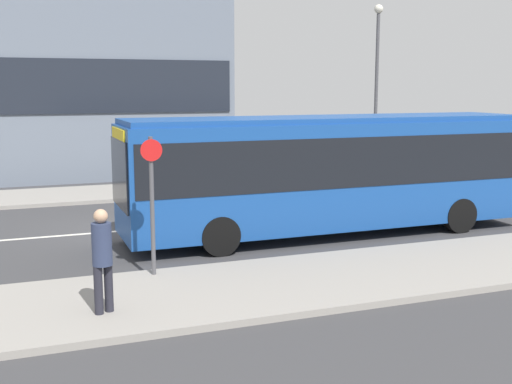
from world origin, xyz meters
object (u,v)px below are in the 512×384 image
Objects in this scene: pedestrian_near_stop at (102,254)px; street_lamp at (377,75)px; bus_stop_sign at (152,195)px; parked_car_0 at (455,172)px; city_bus at (329,167)px.

street_lamp is (12.81, 12.39, 3.28)m from pedestrian_near_stop.
parked_car_0 is at bearing 30.48° from bus_stop_sign.
city_bus reaches higher than bus_stop_sign.
parked_car_0 is at bearing -170.14° from pedestrian_near_stop.
parked_car_0 is 1.41× the size of bus_stop_sign.
bus_stop_sign is at bearing -149.52° from parked_car_0.
bus_stop_sign is 15.79m from street_lamp.
city_bus is at bearing 25.27° from bus_stop_sign.
bus_stop_sign is at bearing -149.94° from city_bus.
pedestrian_near_stop reaches higher than parked_car_0.
street_lamp reaches higher than pedestrian_near_stop.
street_lamp reaches higher than bus_stop_sign.
city_bus is 5.89m from bus_stop_sign.
city_bus is 1.57× the size of street_lamp.
parked_car_0 is at bearing 38.25° from city_bus.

